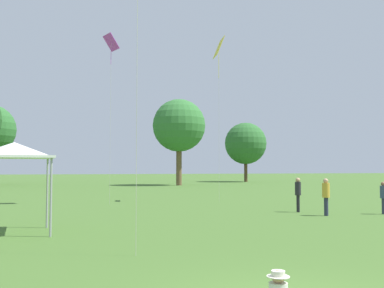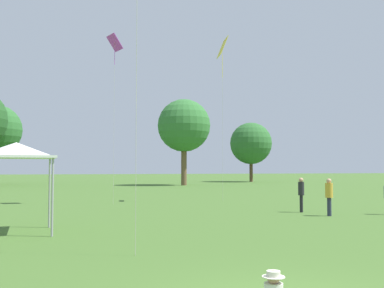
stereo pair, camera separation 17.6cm
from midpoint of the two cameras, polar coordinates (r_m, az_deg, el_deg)
The scene contains 7 objects.
person_standing_0 at distance 22.97m, azimuth 13.91°, elevation -5.84°, with size 0.31×0.31×1.70m.
person_standing_5 at distance 21.56m, azimuth 17.23°, elevation -6.03°, with size 0.46×0.46×1.71m.
canopy_tent at distance 16.27m, azimuth -21.14°, elevation -0.84°, with size 2.77×2.77×3.06m.
kite_4 at distance 28.44m, azimuth -9.61°, elevation 12.09°, with size 0.99×1.23×10.29m.
kite_5 at distance 30.13m, azimuth 4.04°, elevation 11.80°, with size 0.66×1.40×10.72m.
distant_tree_0 at distance 56.52m, azimuth -0.94°, elevation 2.33°, with size 6.63×6.63×10.83m.
distant_tree_2 at distance 70.70m, azimuth 7.56°, elevation 0.07°, with size 6.51×6.51×9.26m.
Camera 2 is at (-3.18, -6.23, 2.20)m, focal length 42.00 mm.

